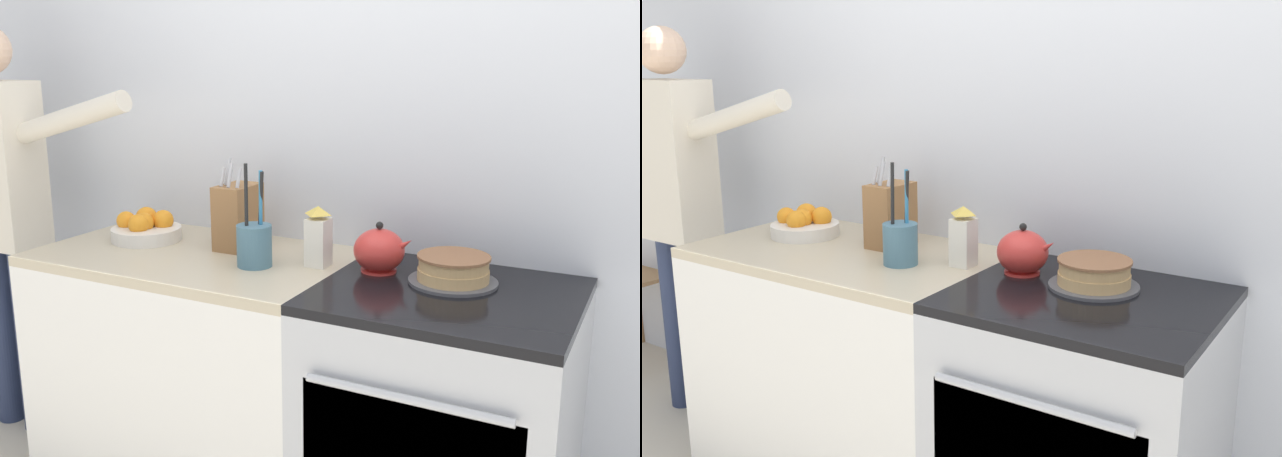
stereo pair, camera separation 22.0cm
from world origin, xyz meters
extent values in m
cube|color=silver|center=(0.00, 0.68, 1.30)|extent=(8.00, 0.04, 2.60)
cube|color=white|center=(-0.65, 0.33, 0.43)|extent=(1.08, 0.66, 0.85)
cube|color=#BCAD8E|center=(-0.65, 0.33, 0.87)|extent=(1.08, 0.66, 0.03)
cube|color=#B7BABF|center=(0.27, 0.33, 0.43)|extent=(0.75, 0.66, 0.86)
cylinder|color=#B7BABF|center=(0.27, -0.02, 0.70)|extent=(0.56, 0.02, 0.02)
cube|color=black|center=(0.27, 0.33, 0.87)|extent=(0.75, 0.66, 0.03)
cylinder|color=#4C4C51|center=(0.26, 0.40, 0.89)|extent=(0.27, 0.27, 0.01)
cylinder|color=tan|center=(0.26, 0.40, 0.92)|extent=(0.22, 0.22, 0.03)
cylinder|color=tan|center=(0.26, 0.40, 0.95)|extent=(0.21, 0.21, 0.03)
cylinder|color=brown|center=(0.26, 0.40, 0.97)|extent=(0.22, 0.22, 0.01)
cylinder|color=red|center=(0.01, 0.42, 0.89)|extent=(0.11, 0.11, 0.01)
ellipsoid|color=red|center=(0.01, 0.42, 0.96)|extent=(0.16, 0.16, 0.14)
cone|color=red|center=(0.09, 0.42, 0.98)|extent=(0.08, 0.04, 0.07)
sphere|color=black|center=(0.01, 0.42, 1.04)|extent=(0.02, 0.02, 0.02)
cube|color=olive|center=(-0.54, 0.45, 1.00)|extent=(0.11, 0.17, 0.23)
cylinder|color=#B2B2B7|center=(-0.57, 0.41, 1.15)|extent=(0.01, 0.03, 0.07)
cylinder|color=#B2B2B7|center=(-0.54, 0.41, 1.16)|extent=(0.01, 0.04, 0.08)
cylinder|color=#B2B2B7|center=(-0.51, 0.41, 1.15)|extent=(0.01, 0.03, 0.07)
cylinder|color=#B2B2B7|center=(-0.57, 0.45, 1.16)|extent=(0.01, 0.04, 0.10)
cylinder|color=#477084|center=(-0.37, 0.29, 0.96)|extent=(0.11, 0.11, 0.14)
cylinder|color=teal|center=(-0.35, 0.30, 1.07)|extent=(0.03, 0.03, 0.27)
cylinder|color=black|center=(-0.39, 0.28, 1.08)|extent=(0.03, 0.04, 0.29)
cylinder|color=black|center=(-0.36, 0.30, 1.07)|extent=(0.05, 0.04, 0.27)
cylinder|color=silver|center=(-0.91, 0.39, 0.91)|extent=(0.26, 0.26, 0.05)
sphere|color=orange|center=(-0.87, 0.44, 0.96)|extent=(0.08, 0.08, 0.08)
sphere|color=orange|center=(-0.91, 0.35, 0.96)|extent=(0.07, 0.07, 0.07)
sphere|color=orange|center=(-0.95, 0.44, 0.96)|extent=(0.08, 0.08, 0.08)
sphere|color=orange|center=(-0.99, 0.37, 0.96)|extent=(0.07, 0.07, 0.07)
sphere|color=orange|center=(-0.91, 0.38, 0.96)|extent=(0.07, 0.07, 0.07)
cube|color=white|center=(-0.19, 0.38, 0.97)|extent=(0.07, 0.07, 0.16)
pyramid|color=#E0BC4C|center=(-0.19, 0.38, 1.07)|extent=(0.07, 0.07, 0.03)
cylinder|color=#283351|center=(-1.68, 0.32, 0.40)|extent=(0.11, 0.11, 0.80)
cylinder|color=#283351|center=(-1.52, 0.32, 0.40)|extent=(0.11, 0.11, 0.80)
cube|color=beige|center=(-1.60, 0.32, 1.13)|extent=(0.34, 0.20, 0.66)
cylinder|color=beige|center=(-1.19, 0.32, 1.33)|extent=(0.56, 0.08, 0.22)
sphere|color=beige|center=(-1.60, 0.32, 1.58)|extent=(0.19, 0.19, 0.19)
cylinder|color=#997047|center=(-2.18, 0.66, 0.22)|extent=(0.04, 0.04, 0.44)
cube|color=#997047|center=(-2.34, 0.68, 0.66)|extent=(0.40, 0.03, 0.40)
camera|label=1|loc=(0.84, -1.61, 1.56)|focal=40.00mm
camera|label=2|loc=(1.03, -1.50, 1.56)|focal=40.00mm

